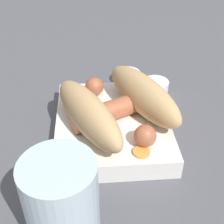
{
  "coord_description": "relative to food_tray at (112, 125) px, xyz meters",
  "views": [
    {
      "loc": [
        0.39,
        -0.03,
        0.33
      ],
      "look_at": [
        0.0,
        0.0,
        0.04
      ],
      "focal_mm": 50.0,
      "sensor_mm": 36.0,
      "label": 1
    }
  ],
  "objects": [
    {
      "name": "ground_plane",
      "position": [
        0.0,
        0.0,
        -0.02
      ],
      "size": [
        3.0,
        3.0,
        0.0
      ],
      "primitive_type": "plane",
      "color": "#4C4C51"
    },
    {
      "name": "food_tray",
      "position": [
        0.0,
        0.0,
        0.0
      ],
      "size": [
        0.21,
        0.18,
        0.03
      ],
      "color": "silver",
      "rests_on": "ground_plane"
    },
    {
      "name": "condiment_cup_far",
      "position": [
        -0.16,
        0.04,
        -0.01
      ],
      "size": [
        0.05,
        0.05,
        0.02
      ],
      "color": "silver",
      "rests_on": "ground_plane"
    },
    {
      "name": "bread_roll",
      "position": [
        0.01,
        0.01,
        0.05
      ],
      "size": [
        0.22,
        0.21,
        0.06
      ],
      "color": "tan",
      "rests_on": "food_tray"
    },
    {
      "name": "drink_glass",
      "position": [
        0.18,
        -0.07,
        0.04
      ],
      "size": [
        0.08,
        0.08,
        0.11
      ],
      "color": "silver",
      "rests_on": "ground_plane"
    },
    {
      "name": "pickled_veggies",
      "position": [
        0.07,
        0.04,
        0.02
      ],
      "size": [
        0.06,
        0.04,
        0.0
      ],
      "color": "orange",
      "rests_on": "food_tray"
    },
    {
      "name": "sausage",
      "position": [
        -0.0,
        0.01,
        0.03
      ],
      "size": [
        0.17,
        0.15,
        0.03
      ],
      "color": "#9E5638",
      "rests_on": "food_tray"
    },
    {
      "name": "condiment_cup_near",
      "position": [
        -0.12,
        0.09,
        -0.01
      ],
      "size": [
        0.05,
        0.05,
        0.02
      ],
      "color": "silver",
      "rests_on": "ground_plane"
    }
  ]
}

